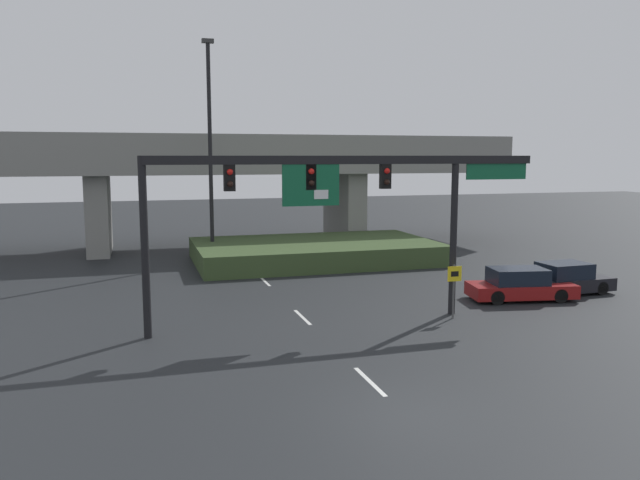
{
  "coord_description": "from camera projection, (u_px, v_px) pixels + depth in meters",
  "views": [
    {
      "loc": [
        -6.29,
        -13.88,
        6.45
      ],
      "look_at": [
        0.0,
        7.28,
        3.46
      ],
      "focal_mm": 35.0,
      "sensor_mm": 36.0,
      "label": 1
    }
  ],
  "objects": [
    {
      "name": "ground_plane",
      "position": [
        402.0,
        412.0,
        15.82
      ],
      "size": [
        160.0,
        160.0,
        0.0
      ],
      "primitive_type": "plane",
      "color": "black"
    },
    {
      "name": "lane_markings",
      "position": [
        281.0,
        297.0,
        28.66
      ],
      "size": [
        0.14,
        24.93,
        0.01
      ],
      "color": "silver",
      "rests_on": "ground"
    },
    {
      "name": "signal_gantry",
      "position": [
        337.0,
        189.0,
        23.54
      ],
      "size": [
        15.53,
        0.44,
        6.46
      ],
      "color": "black",
      "rests_on": "ground"
    },
    {
      "name": "speed_limit_sign",
      "position": [
        454.0,
        284.0,
        24.71
      ],
      "size": [
        0.6,
        0.11,
        2.17
      ],
      "color": "#4C4C4C",
      "rests_on": "ground"
    },
    {
      "name": "highway_light_pole_near",
      "position": [
        210.0,
        146.0,
        37.46
      ],
      "size": [
        0.7,
        0.36,
        13.28
      ],
      "color": "black",
      "rests_on": "ground"
    },
    {
      "name": "overpass_bridge",
      "position": [
        228.0,
        168.0,
        43.53
      ],
      "size": [
        40.65,
        7.59,
        7.84
      ],
      "color": "gray",
      "rests_on": "ground"
    },
    {
      "name": "grass_embankment",
      "position": [
        315.0,
        251.0,
        38.32
      ],
      "size": [
        14.48,
        8.65,
        1.23
      ],
      "color": "#384C28",
      "rests_on": "ground"
    },
    {
      "name": "parked_sedan_near_right",
      "position": [
        520.0,
        285.0,
        28.03
      ],
      "size": [
        4.93,
        2.6,
        1.45
      ],
      "rotation": [
        0.0,
        0.0,
        -0.18
      ],
      "color": "maroon",
      "rests_on": "ground"
    },
    {
      "name": "parked_sedan_mid_right",
      "position": [
        566.0,
        279.0,
        29.36
      ],
      "size": [
        4.28,
        1.99,
        1.47
      ],
      "rotation": [
        0.0,
        0.0,
        0.03
      ],
      "color": "black",
      "rests_on": "ground"
    }
  ]
}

